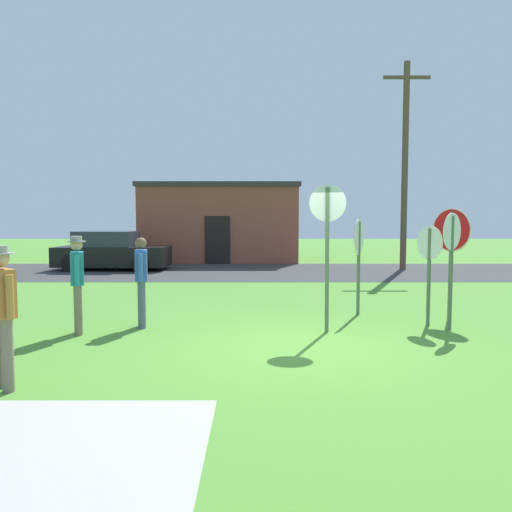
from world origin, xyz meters
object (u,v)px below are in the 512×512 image
Objects in this scene: stop_sign_nearest at (452,243)px; stop_sign_leaning_right at (328,235)px; stop_sign_center_cluster at (430,259)px; person_in_dark_shirt at (1,307)px; stop_sign_leaning_left at (452,251)px; parked_car_on_street at (112,252)px; person_on_left at (78,279)px; utility_pole at (406,162)px; person_near_signs at (142,277)px; stop_sign_low_front at (359,250)px.

stop_sign_leaning_right reaches higher than stop_sign_nearest.
stop_sign_center_cluster is 7.34m from person_in_dark_shirt.
stop_sign_leaning_left is at bearing -51.77° from stop_sign_center_cluster.
person_on_left is at bearing -77.23° from parked_car_on_street.
utility_pole is 11.17m from stop_sign_center_cluster.
utility_pole is 3.55× the size of stop_sign_nearest.
stop_sign_leaning_left is 1.24× the size of person_in_dark_shirt.
stop_sign_center_cluster is at bearing 30.27° from person_in_dark_shirt.
parked_car_on_street is at bearing 134.43° from stop_sign_nearest.
person_in_dark_shirt is (-4.30, -3.07, -0.75)m from stop_sign_leaning_right.
person_on_left is (-8.94, -11.22, -3.20)m from utility_pole.
person_in_dark_shirt is (2.63, -14.07, 0.32)m from parked_car_on_street.
person_in_dark_shirt is (-0.89, -3.53, 0.06)m from person_near_signs.
utility_pole is at bearing 78.45° from stop_sign_leaning_left.
stop_sign_nearest is at bearing -45.57° from parked_car_on_street.
stop_sign_leaning_right is 4.48m from person_on_left.
person_near_signs is at bearing -172.85° from stop_sign_nearest.
stop_sign_low_front is (-3.63, -9.43, -2.80)m from utility_pole.
parked_car_on_street is (-11.45, -0.12, -3.49)m from utility_pole.
stop_sign_nearest is 6.14m from person_near_signs.
stop_sign_nearest is 1.05× the size of stop_sign_leaning_left.
stop_sign_low_front reaches higher than stop_sign_center_cluster.
person_on_left is (-6.72, -0.37, -0.47)m from stop_sign_leaning_left.
parked_car_on_street is 13.72m from stop_sign_nearest.
person_near_signs is at bearing -164.02° from stop_sign_low_front.
stop_sign_leaning_right is (-4.53, -11.12, -2.42)m from utility_pole.
person_in_dark_shirt is at bearing -87.88° from person_on_left.
stop_sign_leaning_left is at bearing 3.15° from person_on_left.
stop_sign_low_front is at bearing 62.09° from stop_sign_leaning_right.
stop_sign_low_front is 1.17× the size of person_on_left.
stop_sign_low_front is at bearing 136.72° from stop_sign_center_cluster.
utility_pole reaches higher than parked_car_on_street.
parked_car_on_street is 12.18m from stop_sign_low_front.
person_in_dark_shirt is at bearing -144.48° from stop_sign_leaning_right.
person_near_signs is (-4.31, -1.23, -0.43)m from stop_sign_low_front.
stop_sign_center_cluster is at bearing -49.18° from parked_car_on_street.
person_on_left is (-7.07, -1.32, -0.57)m from stop_sign_nearest.
person_on_left is (-5.31, -1.79, -0.40)m from stop_sign_low_front.
stop_sign_nearest reaches higher than stop_sign_center_cluster.
stop_sign_low_front is at bearing -111.06° from utility_pole.
stop_sign_leaning_right reaches higher than stop_sign_low_front.
utility_pole is 1.83× the size of parked_car_on_street.
person_in_dark_shirt is (-8.83, -14.19, -3.17)m from utility_pole.
stop_sign_leaning_right reaches higher than stop_sign_center_cluster.
person_in_dark_shirt reaches higher than person_near_signs.
utility_pole is 11.40m from stop_sign_leaning_left.
person_near_signs is at bearing 172.33° from stop_sign_leaning_right.
stop_sign_leaning_right reaches higher than person_on_left.
parked_car_on_street is at bearing 108.47° from person_near_signs.
stop_sign_leaning_right is (6.93, -11.00, 1.07)m from parked_car_on_street.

